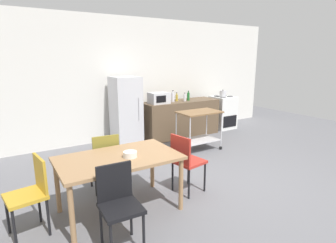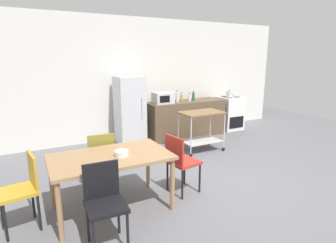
% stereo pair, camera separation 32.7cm
% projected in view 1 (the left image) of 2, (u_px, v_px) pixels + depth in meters
% --- Properties ---
extents(ground_plane, '(12.00, 12.00, 0.00)m').
position_uv_depth(ground_plane, '(225.00, 181.00, 4.49)').
color(ground_plane, slate).
extents(back_wall, '(8.40, 0.12, 2.90)m').
position_uv_depth(back_wall, '(138.00, 79.00, 6.81)').
color(back_wall, silver).
rests_on(back_wall, ground_plane).
extents(kitchen_counter, '(2.00, 0.64, 0.90)m').
position_uv_depth(kitchen_counter, '(181.00, 118.00, 7.00)').
color(kitchen_counter, brown).
rests_on(kitchen_counter, ground_plane).
extents(dining_table, '(1.50, 0.90, 0.75)m').
position_uv_depth(dining_table, '(119.00, 163.00, 3.47)').
color(dining_table, '#A37A51').
rests_on(dining_table, ground_plane).
extents(chair_mustard, '(0.45, 0.45, 0.89)m').
position_uv_depth(chair_mustard, '(31.00, 191.00, 3.06)').
color(chair_mustard, gold).
rests_on(chair_mustard, ground_plane).
extents(chair_red, '(0.46, 0.46, 0.89)m').
position_uv_depth(chair_red, '(186.00, 159.00, 4.00)').
color(chair_red, '#B72D23').
rests_on(chair_red, ground_plane).
extents(chair_olive, '(0.43, 0.43, 0.89)m').
position_uv_depth(chair_olive, '(105.00, 158.00, 4.05)').
color(chair_olive, olive).
rests_on(chair_olive, ground_plane).
extents(chair_black, '(0.42, 0.42, 0.89)m').
position_uv_depth(chair_black, '(119.00, 201.00, 2.84)').
color(chair_black, black).
rests_on(chair_black, ground_plane).
extents(stove_oven, '(0.60, 0.61, 0.92)m').
position_uv_depth(stove_oven, '(223.00, 112.00, 7.76)').
color(stove_oven, white).
rests_on(stove_oven, ground_plane).
extents(refrigerator, '(0.60, 0.63, 1.55)m').
position_uv_depth(refrigerator, '(126.00, 111.00, 6.27)').
color(refrigerator, silver).
rests_on(refrigerator, ground_plane).
extents(kitchen_cart, '(0.91, 0.57, 0.85)m').
position_uv_depth(kitchen_cart, '(199.00, 124.00, 5.88)').
color(kitchen_cart, brown).
rests_on(kitchen_cart, ground_plane).
extents(microwave, '(0.46, 0.35, 0.26)m').
position_uv_depth(microwave, '(159.00, 98.00, 6.48)').
color(microwave, silver).
rests_on(microwave, kitchen_counter).
extents(bottle_vinegar, '(0.08, 0.08, 0.28)m').
position_uv_depth(bottle_vinegar, '(173.00, 97.00, 6.71)').
color(bottle_vinegar, silver).
rests_on(bottle_vinegar, kitchen_counter).
extents(bottle_olive_oil, '(0.06, 0.06, 0.22)m').
position_uv_depth(bottle_olive_oil, '(177.00, 98.00, 6.86)').
color(bottle_olive_oil, gold).
rests_on(bottle_olive_oil, kitchen_counter).
extents(bottle_soy_sauce, '(0.07, 0.07, 0.21)m').
position_uv_depth(bottle_soy_sauce, '(185.00, 98.00, 6.83)').
color(bottle_soy_sauce, silver).
rests_on(bottle_soy_sauce, kitchen_counter).
extents(bottle_wine, '(0.07, 0.07, 0.24)m').
position_uv_depth(bottle_wine, '(188.00, 96.00, 6.96)').
color(bottle_wine, '#1E6628').
rests_on(bottle_wine, kitchen_counter).
extents(fruit_bowl, '(0.17, 0.17, 0.07)m').
position_uv_depth(fruit_bowl, '(130.00, 154.00, 3.43)').
color(fruit_bowl, white).
rests_on(fruit_bowl, dining_table).
extents(kettle, '(0.24, 0.17, 0.19)m').
position_uv_depth(kettle, '(223.00, 94.00, 7.49)').
color(kettle, silver).
rests_on(kettle, stove_oven).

